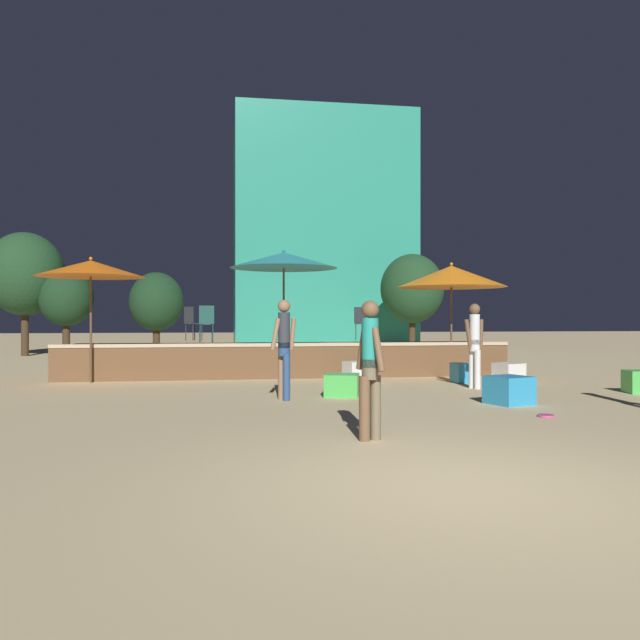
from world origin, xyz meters
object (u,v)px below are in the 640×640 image
(cube_seat_4, at_px, (342,385))
(cube_seat_0, at_px, (509,372))
(person_0, at_px, (284,345))
(background_tree_3, at_px, (66,298))
(bistro_chair_0, at_px, (206,320))
(background_tree_2, at_px, (156,302))
(frisbee_disc, at_px, (546,416))
(cube_seat_2, at_px, (355,372))
(cube_seat_1, at_px, (464,373))
(background_tree_1, at_px, (412,289))
(bistro_chair_2, at_px, (362,320))
(cube_seat_3, at_px, (639,382))
(background_tree_0, at_px, (25,274))
(patio_umbrella_0, at_px, (91,269))
(patio_umbrella_2, at_px, (451,277))
(cube_seat_5, at_px, (509,390))
(bistro_chair_1, at_px, (191,320))
(patio_umbrella_1, at_px, (284,260))
(person_2, at_px, (475,342))
(person_1, at_px, (370,366))

(cube_seat_4, bearing_deg, cube_seat_0, 27.90)
(person_0, relative_size, background_tree_3, 0.53)
(bistro_chair_0, bearing_deg, background_tree_2, -82.32)
(frisbee_disc, bearing_deg, cube_seat_2, 107.83)
(cube_seat_1, height_order, background_tree_1, background_tree_1)
(cube_seat_1, distance_m, bistro_chair_2, 3.76)
(cube_seat_4, bearing_deg, background_tree_3, 120.55)
(cube_seat_3, distance_m, person_0, 6.92)
(cube_seat_3, height_order, background_tree_2, background_tree_2)
(cube_seat_4, distance_m, background_tree_0, 17.40)
(cube_seat_4, height_order, background_tree_3, background_tree_3)
(patio_umbrella_0, xyz_separation_m, background_tree_1, (10.86, 10.88, 0.14))
(patio_umbrella_2, xyz_separation_m, cube_seat_5, (-0.90, -5.05, -2.26))
(cube_seat_4, height_order, bistro_chair_2, bistro_chair_2)
(cube_seat_2, distance_m, background_tree_1, 12.92)
(bistro_chair_2, bearing_deg, bistro_chair_1, 155.22)
(patio_umbrella_1, bearing_deg, person_2, -37.48)
(person_1, distance_m, background_tree_0, 20.62)
(cube_seat_2, height_order, person_1, person_1)
(patio_umbrella_2, relative_size, bistro_chair_1, 3.17)
(patio_umbrella_1, distance_m, background_tree_1, 12.31)
(cube_seat_0, relative_size, person_1, 0.42)
(person_0, bearing_deg, bistro_chair_2, -49.74)
(cube_seat_1, distance_m, bistro_chair_1, 7.23)
(bistro_chair_1, xyz_separation_m, frisbee_disc, (5.51, -8.36, -1.38))
(background_tree_3, bearing_deg, person_0, -63.64)
(cube_seat_3, distance_m, person_2, 3.16)
(cube_seat_4, bearing_deg, frisbee_disc, -48.70)
(patio_umbrella_2, xyz_separation_m, cube_seat_3, (2.28, -3.98, -2.28))
(cube_seat_4, bearing_deg, background_tree_1, 67.88)
(patio_umbrella_1, xyz_separation_m, cube_seat_0, (5.14, -1.34, -2.65))
(person_0, xyz_separation_m, person_2, (4.07, 1.24, -0.02))
(background_tree_1, bearing_deg, person_0, -115.28)
(patio_umbrella_1, distance_m, cube_seat_3, 8.10)
(patio_umbrella_2, xyz_separation_m, frisbee_disc, (-0.99, -6.42, -2.48))
(patio_umbrella_2, relative_size, background_tree_2, 0.86)
(patio_umbrella_0, bearing_deg, patio_umbrella_1, 5.34)
(cube_seat_5, distance_m, person_1, 4.11)
(cube_seat_2, distance_m, cube_seat_5, 4.34)
(cube_seat_5, bearing_deg, background_tree_3, 125.11)
(patio_umbrella_2, height_order, person_2, patio_umbrella_2)
(cube_seat_4, distance_m, bistro_chair_2, 5.53)
(cube_seat_0, height_order, cube_seat_4, cube_seat_4)
(patio_umbrella_0, distance_m, person_0, 5.64)
(cube_seat_2, bearing_deg, patio_umbrella_2, 22.33)
(patio_umbrella_1, xyz_separation_m, bistro_chair_0, (-1.85, 0.34, -1.45))
(cube_seat_5, distance_m, person_2, 2.46)
(patio_umbrella_2, height_order, frisbee_disc, patio_umbrella_2)
(patio_umbrella_2, xyz_separation_m, cube_seat_1, (-0.29, -1.57, -2.28))
(cube_seat_0, relative_size, background_tree_3, 0.21)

